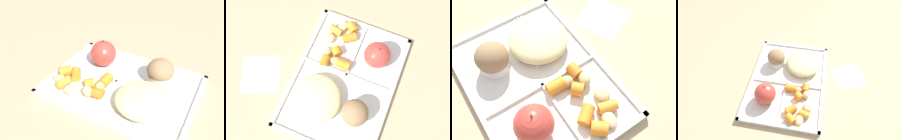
% 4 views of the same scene
% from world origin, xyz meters
% --- Properties ---
extents(ground, '(6.00, 6.00, 0.00)m').
position_xyz_m(ground, '(0.00, 0.00, 0.00)').
color(ground, tan).
extents(lunch_tray, '(0.38, 0.28, 0.02)m').
position_xyz_m(lunch_tray, '(-0.00, -0.00, 0.01)').
color(lunch_tray, silver).
rests_on(lunch_tray, ground).
extents(green_apple, '(0.07, 0.07, 0.08)m').
position_xyz_m(green_apple, '(-0.09, 0.06, 0.05)').
color(green_apple, '#C63D33').
rests_on(green_apple, lunch_tray).
extents(bran_muffin, '(0.07, 0.07, 0.07)m').
position_xyz_m(bran_muffin, '(0.08, 0.06, 0.04)').
color(bran_muffin, silver).
rests_on(bran_muffin, lunch_tray).
extents(carrot_slice_edge, '(0.03, 0.04, 0.02)m').
position_xyz_m(carrot_slice_edge, '(-0.13, -0.08, 0.02)').
color(carrot_slice_edge, orange).
rests_on(carrot_slice_edge, lunch_tray).
extents(carrot_slice_diagonal, '(0.03, 0.03, 0.03)m').
position_xyz_m(carrot_slice_diagonal, '(-0.03, -0.07, 0.02)').
color(carrot_slice_diagonal, orange).
rests_on(carrot_slice_diagonal, lunch_tray).
extents(carrot_slice_near_corner, '(0.04, 0.05, 0.03)m').
position_xyz_m(carrot_slice_near_corner, '(-0.13, -0.03, 0.02)').
color(carrot_slice_near_corner, orange).
rests_on(carrot_slice_near_corner, lunch_tray).
extents(carrot_slice_back, '(0.03, 0.04, 0.03)m').
position_xyz_m(carrot_slice_back, '(-0.04, -0.02, 0.02)').
color(carrot_slice_back, orange).
rests_on(carrot_slice_back, lunch_tray).
extents(carrot_slice_small, '(0.04, 0.04, 0.03)m').
position_xyz_m(carrot_slice_small, '(-0.16, -0.04, 0.03)').
color(carrot_slice_small, orange).
rests_on(carrot_slice_small, lunch_tray).
extents(carrot_slice_large, '(0.04, 0.04, 0.03)m').
position_xyz_m(carrot_slice_large, '(-0.07, -0.05, 0.03)').
color(carrot_slice_large, orange).
rests_on(carrot_slice_large, lunch_tray).
extents(potato_chunk_corner, '(0.04, 0.03, 0.03)m').
position_xyz_m(potato_chunk_corner, '(-0.06, -0.08, 0.02)').
color(potato_chunk_corner, tan).
rests_on(potato_chunk_corner, lunch_tray).
extents(potato_chunk_browned, '(0.03, 0.03, 0.02)m').
position_xyz_m(potato_chunk_browned, '(-0.04, -0.04, 0.02)').
color(potato_chunk_browned, tan).
rests_on(potato_chunk_browned, lunch_tray).
extents(potato_chunk_wedge, '(0.04, 0.03, 0.02)m').
position_xyz_m(potato_chunk_wedge, '(-0.16, -0.07, 0.02)').
color(potato_chunk_wedge, tan).
rests_on(potato_chunk_wedge, lunch_tray).
extents(potato_chunk_large, '(0.05, 0.05, 0.02)m').
position_xyz_m(potato_chunk_large, '(-0.11, -0.09, 0.02)').
color(potato_chunk_large, tan).
rests_on(potato_chunk_large, lunch_tray).
extents(egg_noodle_pile, '(0.14, 0.13, 0.04)m').
position_xyz_m(egg_noodle_pile, '(0.08, -0.05, 0.03)').
color(egg_noodle_pile, beige).
rests_on(egg_noodle_pile, lunch_tray).
extents(meatball_center, '(0.03, 0.03, 0.03)m').
position_xyz_m(meatball_center, '(0.07, -0.04, 0.03)').
color(meatball_center, brown).
rests_on(meatball_center, lunch_tray).
extents(meatball_side, '(0.04, 0.04, 0.04)m').
position_xyz_m(meatball_side, '(0.05, -0.03, 0.03)').
color(meatball_side, brown).
rests_on(meatball_side, lunch_tray).
extents(meatball_back, '(0.03, 0.03, 0.03)m').
position_xyz_m(meatball_back, '(0.09, -0.06, 0.03)').
color(meatball_back, '#755B4C').
rests_on(meatball_back, lunch_tray).
extents(meatball_front, '(0.03, 0.03, 0.03)m').
position_xyz_m(meatball_front, '(0.06, -0.02, 0.03)').
color(meatball_front, brown).
rests_on(meatball_front, lunch_tray).
extents(plastic_fork, '(0.16, 0.05, 0.00)m').
position_xyz_m(plastic_fork, '(0.12, -0.03, 0.01)').
color(plastic_fork, white).
rests_on(plastic_fork, lunch_tray).
extents(paper_napkin, '(0.15, 0.15, 0.00)m').
position_xyz_m(paper_napkin, '(0.07, -0.23, 0.00)').
color(paper_napkin, white).
rests_on(paper_napkin, ground).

